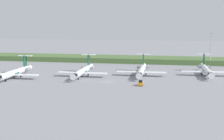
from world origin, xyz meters
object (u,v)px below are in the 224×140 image
object	(u,v)px
regional_jet_nearest	(15,72)
baggage_tug	(141,83)
regional_jet_fourth	(206,70)
regional_jet_second	(83,71)
regional_jet_third	(142,70)
antenna_mast	(211,52)
safety_cone_front_marker	(59,85)

from	to	relation	value
regional_jet_nearest	baggage_tug	xyz separation A→B (m)	(56.41, -6.40, -1.53)
regional_jet_fourth	regional_jet_second	bearing A→B (deg)	-167.61
regional_jet_third	baggage_tug	world-z (taller)	regional_jet_third
regional_jet_second	baggage_tug	bearing A→B (deg)	-29.79
regional_jet_nearest	antenna_mast	size ratio (longest dim) A/B	1.67
regional_jet_second	safety_cone_front_marker	distance (m)	21.31
regional_jet_third	baggage_tug	distance (m)	22.61
regional_jet_third	baggage_tug	bearing A→B (deg)	-86.67
regional_jet_nearest	regional_jet_second	distance (m)	30.27
regional_jet_nearest	safety_cone_front_marker	distance (m)	27.39
regional_jet_nearest	baggage_tug	world-z (taller)	regional_jet_nearest
regional_jet_second	regional_jet_fourth	world-z (taller)	same
regional_jet_fourth	antenna_mast	distance (m)	33.00
regional_jet_third	safety_cone_front_marker	size ratio (longest dim) A/B	56.36
regional_jet_fourth	antenna_mast	bearing A→B (deg)	78.92
regional_jet_fourth	baggage_tug	bearing A→B (deg)	-135.23
antenna_mast	baggage_tug	distance (m)	69.71
regional_jet_nearest	safety_cone_front_marker	world-z (taller)	regional_jet_nearest
regional_jet_fourth	baggage_tug	xyz separation A→B (m)	(-28.37, -28.14, -1.53)
regional_jet_third	regional_jet_fourth	bearing A→B (deg)	10.73
baggage_tug	regional_jet_third	bearing A→B (deg)	93.33
antenna_mast	baggage_tug	bearing A→B (deg)	-119.95
regional_jet_third	antenna_mast	world-z (taller)	antenna_mast
regional_jet_fourth	baggage_tug	size ratio (longest dim) A/B	9.69
regional_jet_third	regional_jet_fourth	distance (m)	30.21
regional_jet_nearest	antenna_mast	bearing A→B (deg)	30.54
regional_jet_second	regional_jet_third	xyz separation A→B (m)	(26.34, 6.69, 0.00)
antenna_mast	regional_jet_second	bearing A→B (deg)	-144.59
regional_jet_second	regional_jet_fourth	size ratio (longest dim) A/B	1.00
regional_jet_nearest	regional_jet_third	world-z (taller)	same
regional_jet_nearest	regional_jet_third	bearing A→B (deg)	16.30
regional_jet_second	regional_jet_fourth	xyz separation A→B (m)	(56.02, 12.31, 0.00)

